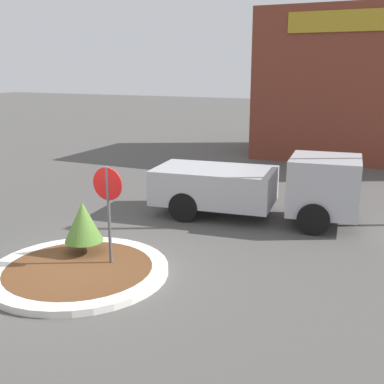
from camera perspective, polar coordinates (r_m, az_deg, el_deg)
The scene contains 6 objects.
ground_plane at distance 11.03m, azimuth -13.24°, elevation -9.42°, with size 120.00×120.00×0.00m, color #514F4C.
traffic_island at distance 11.00m, azimuth -13.26°, elevation -9.06°, with size 3.94×3.94×0.15m.
stop_sign at distance 10.62m, azimuth -9.91°, elevation -0.78°, with size 0.73×0.07×2.36m.
island_shrub at distance 11.53m, azimuth -12.78°, elevation -3.46°, with size 0.90×0.90×1.24m.
utility_truck at distance 14.38m, azimuth 8.05°, elevation 0.72°, with size 6.17×2.75×1.97m.
storefront_building at distance 25.66m, azimuth 21.41°, elevation 11.75°, with size 11.25×6.07×7.15m.
Camera 1 is at (6.33, -7.88, 4.42)m, focal length 45.00 mm.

